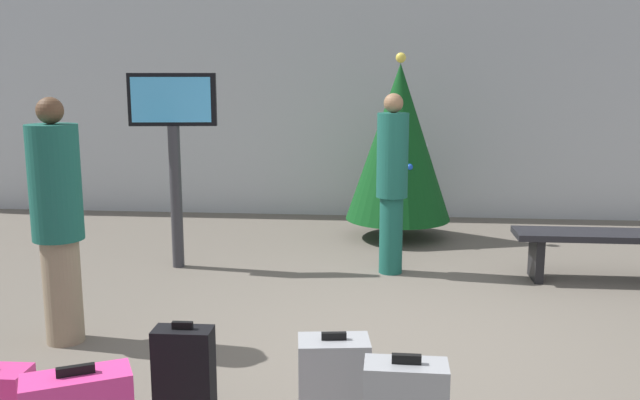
# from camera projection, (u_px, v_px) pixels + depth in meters

# --- Properties ---
(ground_plane) EXTENTS (16.00, 16.00, 0.00)m
(ground_plane) POSITION_uv_depth(u_px,v_px,m) (394.00, 345.00, 5.00)
(ground_plane) COLOR #665E54
(back_wall) EXTENTS (16.00, 0.20, 3.37)m
(back_wall) POSITION_uv_depth(u_px,v_px,m) (391.00, 94.00, 9.34)
(back_wall) COLOR #B7BCC1
(back_wall) RESTS_ON ground_plane
(holiday_tree) EXTENTS (1.25, 1.25, 2.20)m
(holiday_tree) POSITION_uv_depth(u_px,v_px,m) (399.00, 142.00, 8.08)
(holiday_tree) COLOR #4C3319
(holiday_tree) RESTS_ON ground_plane
(flight_info_kiosk) EXTENTS (0.87, 0.20, 1.97)m
(flight_info_kiosk) POSITION_uv_depth(u_px,v_px,m) (174.00, 134.00, 6.79)
(flight_info_kiosk) COLOR #333338
(flight_info_kiosk) RESTS_ON ground_plane
(waiting_bench) EXTENTS (1.72, 0.44, 0.48)m
(waiting_bench) POSITION_uv_depth(u_px,v_px,m) (606.00, 244.00, 6.49)
(waiting_bench) COLOR black
(waiting_bench) RESTS_ON ground_plane
(traveller_0) EXTENTS (0.33, 0.33, 1.78)m
(traveller_0) POSITION_uv_depth(u_px,v_px,m) (392.00, 179.00, 6.66)
(traveller_0) COLOR #19594C
(traveller_0) RESTS_ON ground_plane
(traveller_1) EXTENTS (0.40, 0.40, 1.80)m
(traveller_1) POSITION_uv_depth(u_px,v_px,m) (57.00, 216.00, 4.91)
(traveller_1) COLOR gray
(traveller_1) RESTS_ON ground_plane
(suitcase_0) EXTENTS (0.41, 0.28, 0.59)m
(suitcase_0) POSITION_uv_depth(u_px,v_px,m) (334.00, 387.00, 3.72)
(suitcase_0) COLOR #9EA0A5
(suitcase_0) RESTS_ON ground_plane
(suitcase_2) EXTENTS (0.32, 0.17, 0.64)m
(suitcase_2) POSITION_uv_depth(u_px,v_px,m) (185.00, 381.00, 3.73)
(suitcase_2) COLOR black
(suitcase_2) RESTS_ON ground_plane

